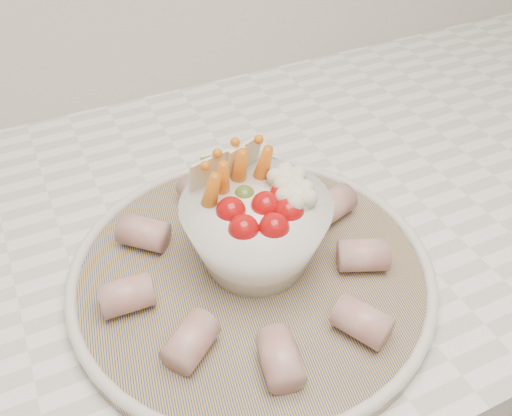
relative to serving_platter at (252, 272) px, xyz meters
name	(u,v)px	position (x,y,z in m)	size (l,w,h in m)	color
serving_platter	(252,272)	(0.00, 0.00, 0.00)	(0.42, 0.42, 0.02)	navy
veggie_bowl	(256,227)	(0.01, 0.01, 0.05)	(0.15, 0.15, 0.12)	white
cured_meat_rolls	(252,258)	(0.00, 0.00, 0.02)	(0.29, 0.28, 0.03)	#A14A49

